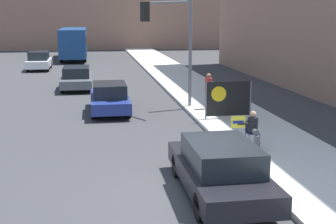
% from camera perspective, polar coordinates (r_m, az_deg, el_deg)
% --- Properties ---
extents(ground_plane, '(160.00, 160.00, 0.00)m').
position_cam_1_polar(ground_plane, '(12.10, 3.73, -10.03)').
color(ground_plane, '#38383A').
extents(sidewalk_curb, '(3.57, 90.00, 0.16)m').
position_cam_1_polar(sidewalk_curb, '(27.02, 3.94, 2.34)').
color(sidewalk_curb, beige).
rests_on(sidewalk_curb, ground_plane).
extents(seated_protester, '(0.97, 0.77, 1.23)m').
position_cam_1_polar(seated_protester, '(15.69, 10.29, -1.94)').
color(seated_protester, '#474C56').
rests_on(seated_protester, sidewalk_curb).
extents(pedestrian_behind, '(0.34, 0.34, 1.67)m').
position_cam_1_polar(pedestrian_behind, '(21.96, 4.94, 2.59)').
color(pedestrian_behind, '#424247').
rests_on(pedestrian_behind, sidewalk_curb).
extents(protest_banner, '(2.02, 0.06, 1.57)m').
position_cam_1_polar(protest_banner, '(20.03, 7.33, 1.61)').
color(protest_banner, slate).
rests_on(protest_banner, sidewalk_curb).
extents(traffic_light_pole, '(2.58, 2.35, 5.18)m').
position_cam_1_polar(traffic_light_pole, '(21.75, 0.65, 9.59)').
color(traffic_light_pole, slate).
rests_on(traffic_light_pole, sidewalk_curb).
extents(parked_car_curbside, '(1.84, 4.70, 1.40)m').
position_cam_1_polar(parked_car_curbside, '(11.91, 6.33, -6.83)').
color(parked_car_curbside, black).
rests_on(parked_car_curbside, ground_plane).
extents(car_on_road_nearest, '(1.73, 4.40, 1.40)m').
position_cam_1_polar(car_on_road_nearest, '(21.96, -7.14, 1.74)').
color(car_on_road_nearest, navy).
rests_on(car_on_road_nearest, ground_plane).
extents(car_on_road_midblock, '(1.82, 4.75, 1.38)m').
position_cam_1_polar(car_on_road_midblock, '(29.40, -11.08, 4.13)').
color(car_on_road_midblock, '#565B60').
rests_on(car_on_road_midblock, ground_plane).
extents(car_on_road_distant, '(1.77, 4.16, 1.54)m').
position_cam_1_polar(car_on_road_distant, '(40.31, -15.44, 6.03)').
color(car_on_road_distant, white).
rests_on(car_on_road_distant, ground_plane).
extents(city_bus_on_road, '(2.51, 10.67, 3.12)m').
position_cam_1_polar(city_bus_on_road, '(49.25, -11.42, 8.40)').
color(city_bus_on_road, navy).
rests_on(city_bus_on_road, ground_plane).
extents(motorcycle_on_road, '(0.28, 2.18, 1.18)m').
position_cam_1_polar(motorcycle_on_road, '(22.92, -5.91, 1.72)').
color(motorcycle_on_road, silver).
rests_on(motorcycle_on_road, ground_plane).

